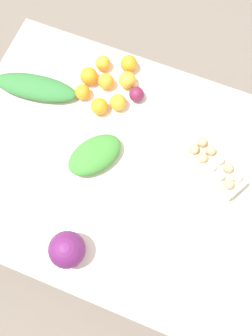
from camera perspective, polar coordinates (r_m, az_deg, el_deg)
name	(u,v)px	position (r m, az deg, el deg)	size (l,w,h in m)	color
ground_plane	(126,206)	(2.27, 0.00, -5.87)	(8.00, 8.00, 0.00)	#70665B
dining_table	(126,175)	(1.65, 0.00, -1.06)	(1.48, 1.08, 0.72)	silver
cabbage_purple	(67,250)	(1.45, -8.98, -12.19)	(0.14, 0.14, 0.14)	#601E5B
egg_carton	(214,165)	(1.58, 13.23, 0.45)	(0.31, 0.23, 0.09)	beige
greens_bunch_scallion	(95,155)	(1.57, -4.76, 2.06)	(0.24, 0.15, 0.07)	#3D8433
greens_bunch_kale	(35,87)	(1.75, -13.67, 11.87)	(0.38, 0.12, 0.07)	#337538
beet_root	(137,94)	(1.68, 1.62, 11.17)	(0.07, 0.07, 0.07)	maroon
orange_0	(103,63)	(1.77, -3.56, 15.66)	(0.07, 0.07, 0.07)	orange
orange_1	(106,81)	(1.72, -3.08, 13.04)	(0.07, 0.07, 0.07)	orange
orange_2	(129,64)	(1.76, 0.44, 15.61)	(0.08, 0.08, 0.08)	orange
orange_3	(99,106)	(1.66, -4.11, 9.35)	(0.08, 0.08, 0.08)	orange
orange_4	(89,76)	(1.73, -5.70, 13.77)	(0.08, 0.08, 0.08)	orange
orange_5	(83,92)	(1.70, -6.65, 11.43)	(0.07, 0.07, 0.07)	orange
orange_6	(127,80)	(1.72, 0.19, 13.27)	(0.08, 0.08, 0.08)	#F9A833
orange_7	(118,102)	(1.66, -1.23, 9.97)	(0.07, 0.07, 0.07)	orange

